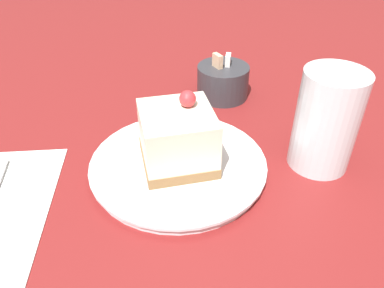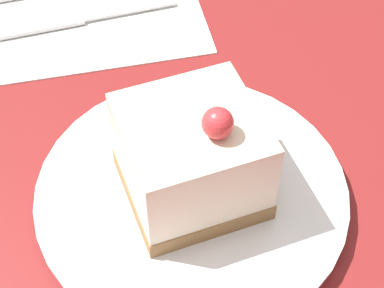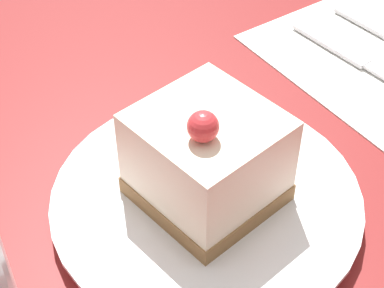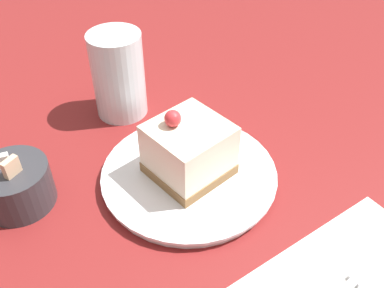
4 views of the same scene
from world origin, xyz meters
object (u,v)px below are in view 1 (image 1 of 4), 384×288
(cake_slice, at_px, (178,138))
(plate, at_px, (178,165))
(sugar_bowl, at_px, (223,81))
(drinking_glass, at_px, (328,123))

(cake_slice, bearing_deg, plate, -153.90)
(plate, distance_m, sugar_bowl, 0.21)
(cake_slice, relative_size, sugar_bowl, 1.08)
(cake_slice, distance_m, drinking_glass, 0.18)
(sugar_bowl, distance_m, drinking_glass, 0.22)
(drinking_glass, bearing_deg, cake_slice, 170.26)
(plate, height_order, drinking_glass, drinking_glass)
(plate, relative_size, drinking_glass, 1.73)
(sugar_bowl, bearing_deg, plate, -122.86)
(sugar_bowl, xyz_separation_m, drinking_glass, (0.07, -0.21, 0.04))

